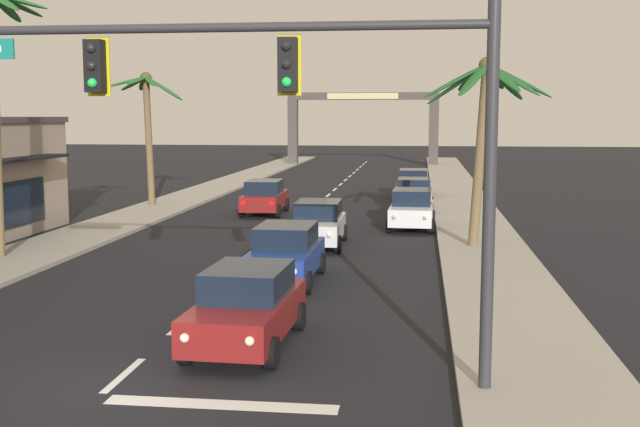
{
  "coord_description": "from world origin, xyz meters",
  "views": [
    {
      "loc": [
        5.48,
        -13.2,
        4.88
      ],
      "look_at": [
        2.8,
        8.0,
        2.2
      ],
      "focal_mm": 44.57,
      "sensor_mm": 36.0,
      "label": 1
    }
  ],
  "objects_px": {
    "traffic_signal_mast": "(297,102)",
    "sedan_parked_far_kerb": "(412,209)",
    "sedan_lead_at_stop_bar": "(247,306)",
    "palm_left_third": "(147,109)",
    "sedan_third_in_queue": "(286,253)",
    "town_gateway_arch": "(363,119)",
    "palm_right_second": "(485,108)",
    "sedan_parked_nearest_kerb": "(414,195)",
    "sedan_parked_mid_kerb": "(413,184)",
    "sedan_fifth_in_queue": "(318,223)",
    "sedan_oncoming_far": "(265,197)"
  },
  "relations": [
    {
      "from": "traffic_signal_mast",
      "to": "sedan_fifth_in_queue",
      "type": "bearing_deg",
      "value": 95.96
    },
    {
      "from": "traffic_signal_mast",
      "to": "sedan_lead_at_stop_bar",
      "type": "xyz_separation_m",
      "value": [
        -1.46,
        2.4,
        -4.24
      ]
    },
    {
      "from": "sedan_parked_nearest_kerb",
      "to": "town_gateway_arch",
      "type": "relative_size",
      "value": 0.31
    },
    {
      "from": "traffic_signal_mast",
      "to": "sedan_parked_mid_kerb",
      "type": "height_order",
      "value": "traffic_signal_mast"
    },
    {
      "from": "sedan_parked_mid_kerb",
      "to": "palm_left_third",
      "type": "distance_m",
      "value": 15.75
    },
    {
      "from": "traffic_signal_mast",
      "to": "town_gateway_arch",
      "type": "bearing_deg",
      "value": 93.09
    },
    {
      "from": "sedan_parked_nearest_kerb",
      "to": "sedan_parked_far_kerb",
      "type": "relative_size",
      "value": 0.99
    },
    {
      "from": "sedan_parked_far_kerb",
      "to": "palm_right_second",
      "type": "distance_m",
      "value": 7.08
    },
    {
      "from": "sedan_third_in_queue",
      "to": "sedan_parked_mid_kerb",
      "type": "relative_size",
      "value": 1.0
    },
    {
      "from": "sedan_parked_nearest_kerb",
      "to": "palm_right_second",
      "type": "xyz_separation_m",
      "value": [
        2.54,
        -10.91,
        4.25
      ]
    },
    {
      "from": "sedan_parked_nearest_kerb",
      "to": "sedan_parked_mid_kerb",
      "type": "height_order",
      "value": "same"
    },
    {
      "from": "town_gateway_arch",
      "to": "traffic_signal_mast",
      "type": "bearing_deg",
      "value": -86.91
    },
    {
      "from": "traffic_signal_mast",
      "to": "palm_left_third",
      "type": "xyz_separation_m",
      "value": [
        -11.97,
        26.38,
        0.07
      ]
    },
    {
      "from": "sedan_fifth_in_queue",
      "to": "palm_left_third",
      "type": "relative_size",
      "value": 0.64
    },
    {
      "from": "sedan_parked_far_kerb",
      "to": "palm_left_third",
      "type": "relative_size",
      "value": 0.64
    },
    {
      "from": "sedan_oncoming_far",
      "to": "sedan_third_in_queue",
      "type": "bearing_deg",
      "value": -76.68
    },
    {
      "from": "sedan_fifth_in_queue",
      "to": "palm_right_second",
      "type": "bearing_deg",
      "value": 0.12
    },
    {
      "from": "traffic_signal_mast",
      "to": "sedan_parked_nearest_kerb",
      "type": "xyz_separation_m",
      "value": [
        1.85,
        26.18,
        -4.24
      ]
    },
    {
      "from": "sedan_lead_at_stop_bar",
      "to": "sedan_parked_nearest_kerb",
      "type": "xyz_separation_m",
      "value": [
        3.31,
        23.78,
        0.0
      ]
    },
    {
      "from": "palm_left_third",
      "to": "sedan_fifth_in_queue",
      "type": "bearing_deg",
      "value": -46.97
    },
    {
      "from": "sedan_parked_nearest_kerb",
      "to": "palm_right_second",
      "type": "relative_size",
      "value": 0.65
    },
    {
      "from": "sedan_lead_at_stop_bar",
      "to": "sedan_parked_far_kerb",
      "type": "height_order",
      "value": "same"
    },
    {
      "from": "traffic_signal_mast",
      "to": "sedan_parked_nearest_kerb",
      "type": "relative_size",
      "value": 2.43
    },
    {
      "from": "sedan_oncoming_far",
      "to": "sedan_parked_nearest_kerb",
      "type": "distance_m",
      "value": 7.48
    },
    {
      "from": "sedan_parked_far_kerb",
      "to": "palm_left_third",
      "type": "bearing_deg",
      "value": 156.23
    },
    {
      "from": "sedan_parked_nearest_kerb",
      "to": "sedan_parked_mid_kerb",
      "type": "bearing_deg",
      "value": 90.72
    },
    {
      "from": "sedan_lead_at_stop_bar",
      "to": "palm_left_third",
      "type": "distance_m",
      "value": 26.53
    },
    {
      "from": "sedan_third_in_queue",
      "to": "palm_left_third",
      "type": "height_order",
      "value": "palm_left_third"
    },
    {
      "from": "palm_right_second",
      "to": "town_gateway_arch",
      "type": "distance_m",
      "value": 47.6
    },
    {
      "from": "sedan_lead_at_stop_bar",
      "to": "sedan_parked_nearest_kerb",
      "type": "bearing_deg",
      "value": 82.08
    },
    {
      "from": "sedan_parked_far_kerb",
      "to": "sedan_oncoming_far",
      "type": "bearing_deg",
      "value": 150.8
    },
    {
      "from": "traffic_signal_mast",
      "to": "palm_right_second",
      "type": "height_order",
      "value": "traffic_signal_mast"
    },
    {
      "from": "sedan_third_in_queue",
      "to": "sedan_parked_nearest_kerb",
      "type": "xyz_separation_m",
      "value": [
        3.57,
        17.35,
        0.0
      ]
    },
    {
      "from": "sedan_lead_at_stop_bar",
      "to": "sedan_parked_nearest_kerb",
      "type": "relative_size",
      "value": 1.01
    },
    {
      "from": "sedan_parked_far_kerb",
      "to": "palm_right_second",
      "type": "height_order",
      "value": "palm_right_second"
    },
    {
      "from": "traffic_signal_mast",
      "to": "sedan_parked_far_kerb",
      "type": "height_order",
      "value": "traffic_signal_mast"
    },
    {
      "from": "traffic_signal_mast",
      "to": "town_gateway_arch",
      "type": "height_order",
      "value": "traffic_signal_mast"
    },
    {
      "from": "town_gateway_arch",
      "to": "sedan_parked_far_kerb",
      "type": "bearing_deg",
      "value": -82.98
    },
    {
      "from": "sedan_parked_nearest_kerb",
      "to": "sedan_parked_mid_kerb",
      "type": "xyz_separation_m",
      "value": [
        -0.08,
        6.59,
        0.0
      ]
    },
    {
      "from": "palm_right_second",
      "to": "town_gateway_arch",
      "type": "height_order",
      "value": "town_gateway_arch"
    },
    {
      "from": "sedan_parked_mid_kerb",
      "to": "town_gateway_arch",
      "type": "distance_m",
      "value": 30.11
    },
    {
      "from": "sedan_lead_at_stop_bar",
      "to": "sedan_oncoming_far",
      "type": "xyz_separation_m",
      "value": [
        -3.94,
        21.93,
        0.0
      ]
    },
    {
      "from": "sedan_parked_mid_kerb",
      "to": "sedan_parked_far_kerb",
      "type": "relative_size",
      "value": 1.0
    },
    {
      "from": "town_gateway_arch",
      "to": "sedan_parked_mid_kerb",
      "type": "bearing_deg",
      "value": -80.14
    },
    {
      "from": "sedan_parked_mid_kerb",
      "to": "town_gateway_arch",
      "type": "height_order",
      "value": "town_gateway_arch"
    },
    {
      "from": "sedan_parked_mid_kerb",
      "to": "sedan_lead_at_stop_bar",
      "type": "bearing_deg",
      "value": -96.06
    },
    {
      "from": "traffic_signal_mast",
      "to": "sedan_oncoming_far",
      "type": "height_order",
      "value": "traffic_signal_mast"
    },
    {
      "from": "sedan_third_in_queue",
      "to": "town_gateway_arch",
      "type": "height_order",
      "value": "town_gateway_arch"
    },
    {
      "from": "sedan_third_in_queue",
      "to": "sedan_parked_nearest_kerb",
      "type": "relative_size",
      "value": 1.0
    },
    {
      "from": "sedan_third_in_queue",
      "to": "sedan_parked_far_kerb",
      "type": "bearing_deg",
      "value": 72.89
    }
  ]
}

